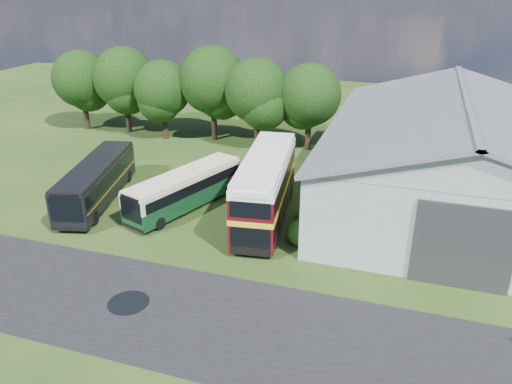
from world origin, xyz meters
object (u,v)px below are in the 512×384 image
(storage_shed, at_px, (458,149))
(bus_dark_single, at_px, (97,181))
(bus_green_single, at_px, (185,189))
(bus_maroon_double, at_px, (266,189))

(storage_shed, distance_m, bus_dark_single, 26.96)
(bus_green_single, height_order, bus_dark_single, bus_dark_single)
(bus_dark_single, bearing_deg, storage_shed, 3.85)
(bus_green_single, relative_size, bus_dark_single, 0.91)
(bus_maroon_double, height_order, bus_dark_single, bus_maroon_double)
(storage_shed, bearing_deg, bus_maroon_double, -149.33)
(bus_maroon_double, bearing_deg, bus_dark_single, 176.30)
(bus_maroon_double, bearing_deg, storage_shed, 23.14)
(bus_maroon_double, relative_size, bus_dark_single, 1.01)
(storage_shed, distance_m, bus_green_single, 20.22)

